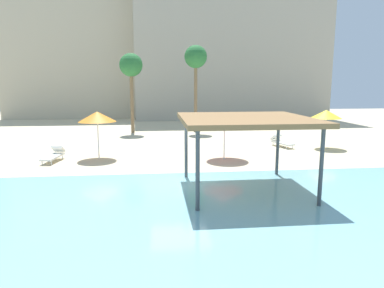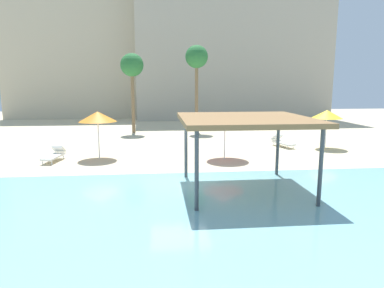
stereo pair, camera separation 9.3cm
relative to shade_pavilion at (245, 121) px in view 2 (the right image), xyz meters
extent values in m
plane|color=beige|center=(-2.40, 1.26, -2.71)|extent=(80.00, 80.00, 0.00)
cube|color=#7AB7C1|center=(-2.40, -3.99, -2.69)|extent=(44.00, 13.50, 0.04)
cylinder|color=#42474C|center=(-2.07, 2.07, -1.37)|extent=(0.14, 0.14, 2.69)
cylinder|color=#42474C|center=(2.07, 2.07, -1.37)|extent=(0.14, 0.14, 2.69)
cylinder|color=#42474C|center=(-2.07, -2.07, -1.37)|extent=(0.14, 0.14, 2.69)
cylinder|color=#42474C|center=(2.07, -2.07, -1.37)|extent=(0.14, 0.14, 2.69)
cube|color=olive|center=(0.00, 0.00, 0.07)|extent=(4.84, 4.84, 0.18)
cylinder|color=silver|center=(7.47, 8.27, -1.75)|extent=(0.06, 0.06, 1.93)
cone|color=yellow|center=(7.47, 8.27, -0.52)|extent=(1.93, 1.93, 0.53)
cylinder|color=silver|center=(-6.55, 6.57, -1.69)|extent=(0.06, 0.06, 2.05)
cone|color=orange|center=(-6.55, 6.57, -0.38)|extent=(2.05, 2.05, 0.56)
cylinder|color=silver|center=(0.37, 5.73, -1.74)|extent=(0.06, 0.06, 1.95)
cone|color=red|center=(0.37, 5.73, -0.45)|extent=(2.24, 2.24, 0.62)
cylinder|color=white|center=(5.35, 8.26, -2.60)|extent=(0.05, 0.05, 0.22)
cylinder|color=white|center=(4.89, 8.13, -2.60)|extent=(0.05, 0.05, 0.22)
cylinder|color=white|center=(4.95, 9.64, -2.60)|extent=(0.05, 0.05, 0.22)
cylinder|color=white|center=(4.49, 9.51, -2.60)|extent=(0.05, 0.05, 0.22)
cube|color=white|center=(4.92, 8.88, -2.44)|extent=(1.08, 1.90, 0.10)
cube|color=white|center=(4.71, 9.60, -2.17)|extent=(0.72, 0.65, 0.40)
cylinder|color=white|center=(-8.74, 5.21, -2.60)|extent=(0.05, 0.05, 0.22)
cylinder|color=white|center=(-9.21, 5.29, -2.60)|extent=(0.05, 0.05, 0.22)
cylinder|color=white|center=(-8.53, 6.64, -2.60)|extent=(0.05, 0.05, 0.22)
cylinder|color=white|center=(-9.00, 6.71, -2.60)|extent=(0.05, 0.05, 0.22)
cube|color=white|center=(-8.87, 5.96, -2.44)|extent=(0.86, 1.87, 0.10)
cube|color=white|center=(-8.76, 6.70, -2.17)|extent=(0.67, 0.59, 0.40)
cylinder|color=brown|center=(0.06, 16.70, 0.28)|extent=(0.28, 0.28, 5.98)
sphere|color=#286B33|center=(0.06, 16.70, 3.62)|extent=(1.90, 1.90, 1.90)
cylinder|color=brown|center=(-5.30, 16.63, -0.08)|extent=(0.28, 0.28, 5.27)
sphere|color=#286B33|center=(-5.30, 16.63, 2.91)|extent=(1.90, 1.90, 1.90)
cube|color=beige|center=(-10.88, 34.08, 5.07)|extent=(20.31, 10.32, 15.56)
cube|color=#B2A893|center=(5.68, 29.81, 6.98)|extent=(22.43, 8.17, 19.38)
camera|label=1|loc=(-3.38, -12.70, 1.41)|focal=32.30mm
camera|label=2|loc=(-3.29, -12.71, 1.41)|focal=32.30mm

